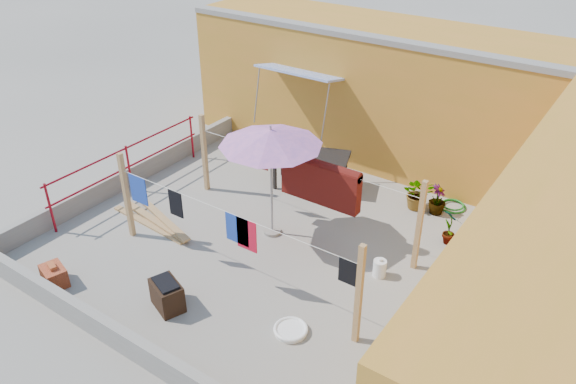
% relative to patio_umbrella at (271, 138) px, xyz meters
% --- Properties ---
extents(ground, '(80.00, 80.00, 0.00)m').
position_rel_patio_umbrella_xyz_m(ground, '(0.27, -0.23, -2.07)').
color(ground, '#9E998E').
rests_on(ground, ground).
extents(wall_back, '(11.00, 3.27, 3.21)m').
position_rel_patio_umbrella_xyz_m(wall_back, '(0.77, 4.46, -0.47)').
color(wall_back, '#C2782A').
rests_on(wall_back, ground).
extents(parapet_front, '(8.30, 0.16, 0.44)m').
position_rel_patio_umbrella_xyz_m(parapet_front, '(0.27, -3.81, -1.85)').
color(parapet_front, gray).
rests_on(parapet_front, ground).
extents(parapet_left, '(0.16, 7.30, 0.44)m').
position_rel_patio_umbrella_xyz_m(parapet_left, '(-3.81, -0.23, -1.85)').
color(parapet_left, gray).
rests_on(parapet_left, ground).
extents(red_railing, '(0.05, 4.20, 1.10)m').
position_rel_patio_umbrella_xyz_m(red_railing, '(-3.58, -0.43, -1.35)').
color(red_railing, maroon).
rests_on(red_railing, ground).
extents(clothesline_rig, '(5.09, 2.35, 1.80)m').
position_rel_patio_umbrella_xyz_m(clothesline_rig, '(0.62, 0.28, -1.00)').
color(clothesline_rig, tan).
rests_on(clothesline_rig, ground).
extents(patio_umbrella, '(2.30, 2.30, 2.31)m').
position_rel_patio_umbrella_xyz_m(patio_umbrella, '(0.00, 0.00, 0.00)').
color(patio_umbrella, gray).
rests_on(patio_umbrella, ground).
extents(outdoor_table, '(1.88, 1.38, 0.79)m').
position_rel_patio_umbrella_xyz_m(outdoor_table, '(-0.41, 2.03, -1.36)').
color(outdoor_table, black).
rests_on(outdoor_table, ground).
extents(brick_stack, '(0.57, 0.48, 0.42)m').
position_rel_patio_umbrella_xyz_m(brick_stack, '(-2.19, -3.43, -1.89)').
color(brick_stack, '#B44E29').
rests_on(brick_stack, ground).
extents(lumber_pile, '(2.22, 0.76, 0.14)m').
position_rel_patio_umbrella_xyz_m(lumber_pile, '(-2.16, -1.09, -2.01)').
color(lumber_pile, tan).
rests_on(lumber_pile, ground).
extents(brazier, '(0.69, 0.57, 0.53)m').
position_rel_patio_umbrella_xyz_m(brazier, '(-0.15, -2.73, -1.82)').
color(brazier, black).
rests_on(brazier, ground).
extents(white_basin, '(0.55, 0.55, 0.10)m').
position_rel_patio_umbrella_xyz_m(white_basin, '(1.86, -2.06, -2.02)').
color(white_basin, white).
rests_on(white_basin, ground).
extents(water_jug_a, '(0.24, 0.24, 0.37)m').
position_rel_patio_umbrella_xyz_m(water_jug_a, '(2.36, -0.01, -1.91)').
color(water_jug_a, white).
rests_on(water_jug_a, ground).
extents(water_jug_b, '(0.22, 0.22, 0.35)m').
position_rel_patio_umbrella_xyz_m(water_jug_b, '(3.48, 0.85, -1.92)').
color(water_jug_b, white).
rests_on(water_jug_b, ground).
extents(green_hose, '(0.57, 0.57, 0.08)m').
position_rel_patio_umbrella_xyz_m(green_hose, '(2.61, 2.97, -2.04)').
color(green_hose, '#186E1D').
rests_on(green_hose, ground).
extents(plant_back_a, '(0.84, 0.81, 0.72)m').
position_rel_patio_umbrella_xyz_m(plant_back_a, '(1.98, 2.50, -1.71)').
color(plant_back_a, '#1F5117').
rests_on(plant_back_a, ground).
extents(plant_back_b, '(0.39, 0.39, 0.65)m').
position_rel_patio_umbrella_xyz_m(plant_back_b, '(2.40, 2.54, -1.75)').
color(plant_back_b, '#1F5117').
rests_on(plant_back_b, ground).
extents(plant_right_a, '(0.48, 0.44, 0.76)m').
position_rel_patio_umbrella_xyz_m(plant_right_a, '(3.01, 1.64, -1.69)').
color(plant_right_a, '#1F5117').
rests_on(plant_right_a, ground).
extents(plant_right_b, '(0.43, 0.49, 0.76)m').
position_rel_patio_umbrella_xyz_m(plant_right_b, '(3.61, -1.51, -1.70)').
color(plant_right_b, '#1F5117').
rests_on(plant_right_b, ground).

